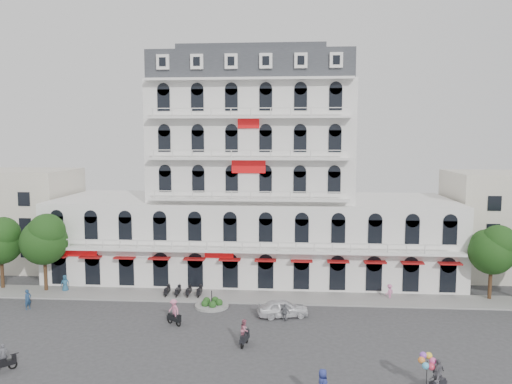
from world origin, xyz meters
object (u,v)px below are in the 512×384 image
object	(u,v)px
parked_car	(283,308)
balloon_vendor	(432,374)
rider_southwest	(245,332)
rider_west	(4,359)
rider_center	(174,311)
rider_northeast	(438,376)

from	to	relation	value
parked_car	balloon_vendor	xyz separation A→B (m)	(9.57, -12.80, 0.48)
parked_car	rider_southwest	distance (m)	7.12
parked_car	rider_west	size ratio (longest dim) A/B	2.31
rider_center	balloon_vendor	distance (m)	21.37
parked_car	rider_southwest	size ratio (longest dim) A/B	2.14
parked_car	rider_west	world-z (taller)	rider_west
rider_northeast	rider_west	bearing A→B (deg)	-43.85
rider_center	parked_car	bearing A→B (deg)	51.94
parked_car	balloon_vendor	distance (m)	16.00
rider_northeast	rider_center	world-z (taller)	rider_northeast
parked_car	rider_center	xyz separation A→B (m)	(-9.25, -2.70, 0.44)
balloon_vendor	rider_southwest	bearing A→B (deg)	153.14
rider_west	balloon_vendor	world-z (taller)	balloon_vendor
rider_center	balloon_vendor	bearing A→B (deg)	7.45
rider_southwest	balloon_vendor	distance (m)	13.88
parked_car	rider_northeast	bearing A→B (deg)	-154.81
rider_southwest	rider_northeast	xyz separation A→B (m)	(12.74, -6.39, 0.08)
rider_west	rider_southwest	distance (m)	16.93
rider_northeast	rider_southwest	bearing A→B (deg)	-68.61
balloon_vendor	rider_northeast	bearing A→B (deg)	-18.23
parked_car	balloon_vendor	size ratio (longest dim) A/B	1.85
rider_southwest	rider_center	bearing A→B (deg)	72.38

